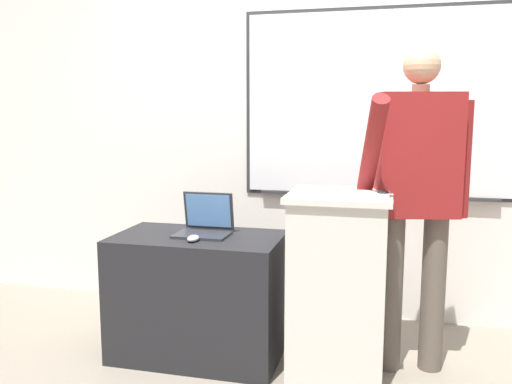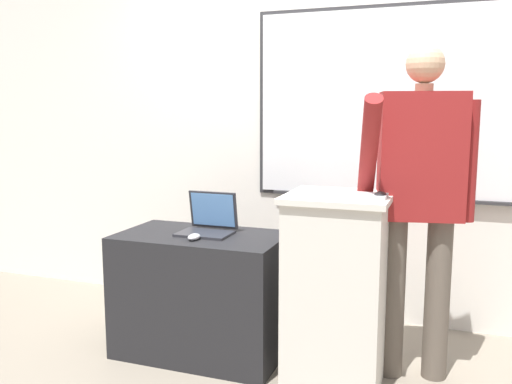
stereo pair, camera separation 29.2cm
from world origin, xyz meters
The scene contains 8 objects.
back_wall centered at (0.02, 1.29, 1.39)m, with size 6.40×0.17×2.78m.
lectern_podium centered at (0.31, 0.32, 0.50)m, with size 0.53×0.51×1.00m.
side_desk centered at (-0.50, 0.38, 0.36)m, with size 0.96×0.56×0.72m.
person_presenter centered at (0.69, 0.49, 1.01)m, with size 0.59×0.62×1.75m.
laptop centered at (-0.47, 0.43, 0.78)m, with size 0.30×0.25×0.24m.
wireless_keyboard centered at (0.33, 0.26, 1.01)m, with size 0.44×0.14×0.02m.
computer_mouse_by_laptop centered at (-0.48, 0.24, 0.73)m, with size 0.06×0.10×0.03m.
computer_mouse_by_keyboard centered at (0.52, 0.26, 1.02)m, with size 0.06×0.10×0.03m.
Camera 1 is at (0.56, -2.47, 1.42)m, focal length 38.00 mm.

